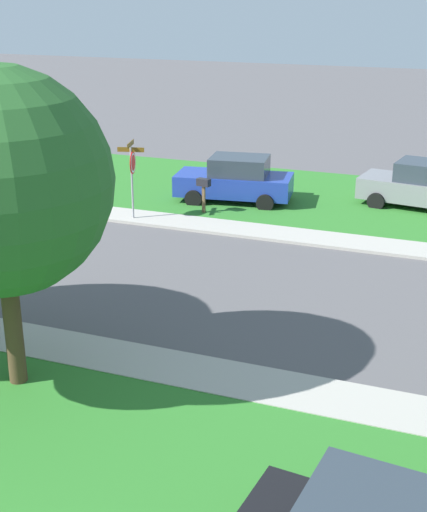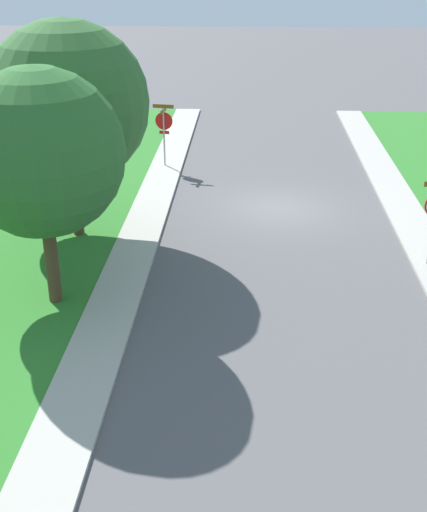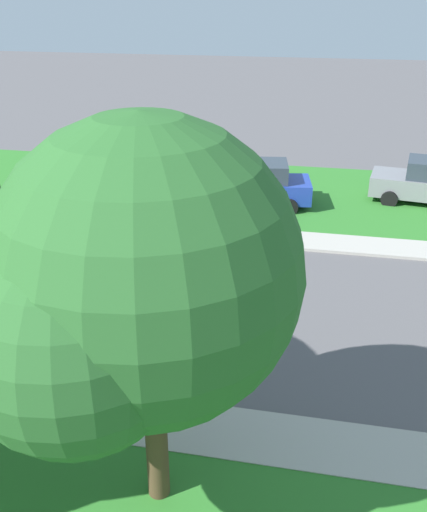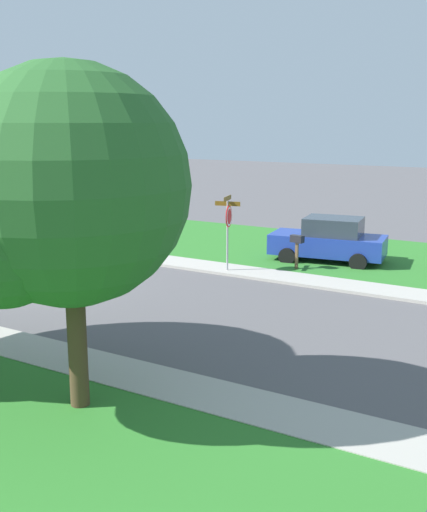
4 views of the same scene
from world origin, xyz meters
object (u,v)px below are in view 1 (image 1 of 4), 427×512
object	(u,v)px
stop_sign_far_corner	(132,167)
car_blue_kerbside_mid	(235,180)
car_grey_far_down_street	(422,186)
mailbox	(204,187)

from	to	relation	value
stop_sign_far_corner	car_blue_kerbside_mid	xyz separation A→B (m)	(-3.39, 2.53, -1.01)
stop_sign_far_corner	car_grey_far_down_street	xyz separation A→B (m)	(-5.01, 9.16, -1.01)
mailbox	car_blue_kerbside_mid	bearing A→B (deg)	163.68
car_blue_kerbside_mid	mailbox	distance (m)	1.93
car_grey_far_down_street	mailbox	bearing A→B (deg)	-64.18
car_grey_far_down_street	car_blue_kerbside_mid	size ratio (longest dim) A/B	1.00
car_blue_kerbside_mid	mailbox	size ratio (longest dim) A/B	3.45
stop_sign_far_corner	car_grey_far_down_street	size ratio (longest dim) A/B	0.61
car_grey_far_down_street	stop_sign_far_corner	bearing A→B (deg)	-61.32
stop_sign_far_corner	car_grey_far_down_street	distance (m)	10.49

